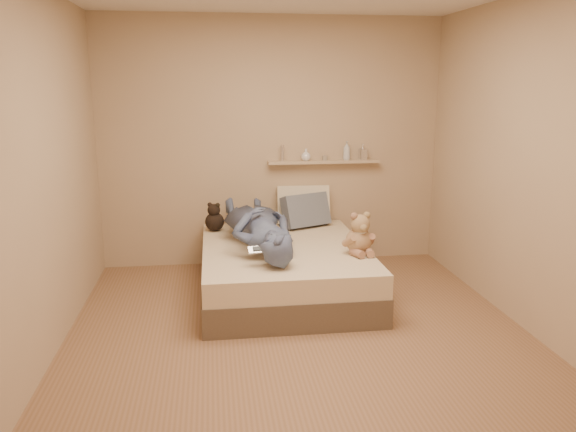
{
  "coord_description": "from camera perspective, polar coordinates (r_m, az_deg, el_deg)",
  "views": [
    {
      "loc": [
        -0.64,
        -4.01,
        1.91
      ],
      "look_at": [
        0.0,
        0.65,
        0.8
      ],
      "focal_mm": 35.0,
      "sensor_mm": 36.0,
      "label": 1
    }
  ],
  "objects": [
    {
      "name": "game_console",
      "position": [
        4.58,
        -3.07,
        -3.43
      ],
      "size": [
        0.17,
        0.09,
        0.06
      ],
      "color": "silver",
      "rests_on": "bed"
    },
    {
      "name": "bed",
      "position": [
        5.26,
        -0.42,
        -5.43
      ],
      "size": [
        1.5,
        1.9,
        0.45
      ],
      "color": "brown",
      "rests_on": "floor"
    },
    {
      "name": "pillow_cream",
      "position": [
        5.98,
        1.54,
        1.11
      ],
      "size": [
        0.56,
        0.3,
        0.43
      ],
      "primitive_type": "cube",
      "rotation": [
        -0.3,
        0.0,
        -0.04
      ],
      "color": "beige",
      "rests_on": "bed"
    },
    {
      "name": "room",
      "position": [
        4.1,
        1.23,
        4.74
      ],
      "size": [
        3.8,
        3.8,
        3.8
      ],
      "color": "#876146",
      "rests_on": "ground"
    },
    {
      "name": "shelf_bottles",
      "position": [
        6.03,
        4.57,
        6.42
      ],
      "size": [
        0.94,
        0.14,
        0.2
      ],
      "color": "silver",
      "rests_on": "wall_shelf"
    },
    {
      "name": "person",
      "position": [
        5.16,
        -3.05,
        -0.97
      ],
      "size": [
        0.78,
        1.66,
        0.38
      ],
      "primitive_type": "imported",
      "rotation": [
        0.0,
        0.0,
        3.27
      ],
      "color": "#4A5A75",
      "rests_on": "bed"
    },
    {
      "name": "teddy_bear",
      "position": [
        4.95,
        7.28,
        -2.09
      ],
      "size": [
        0.31,
        0.31,
        0.38
      ],
      "color": "tan",
      "rests_on": "bed"
    },
    {
      "name": "dark_plush",
      "position": [
        5.73,
        -7.48,
        -0.28
      ],
      "size": [
        0.19,
        0.19,
        0.3
      ],
      "color": "black",
      "rests_on": "bed"
    },
    {
      "name": "wall_shelf",
      "position": [
        6.02,
        3.67,
        5.52
      ],
      "size": [
        1.2,
        0.12,
        0.03
      ],
      "primitive_type": "cube",
      "color": "tan",
      "rests_on": "wall_back"
    },
    {
      "name": "pillow_grey",
      "position": [
        5.85,
        1.82,
        0.54
      ],
      "size": [
        0.56,
        0.42,
        0.37
      ],
      "primitive_type": "cube",
      "rotation": [
        -0.33,
        0.0,
        0.41
      ],
      "color": "slate",
      "rests_on": "bed"
    }
  ]
}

